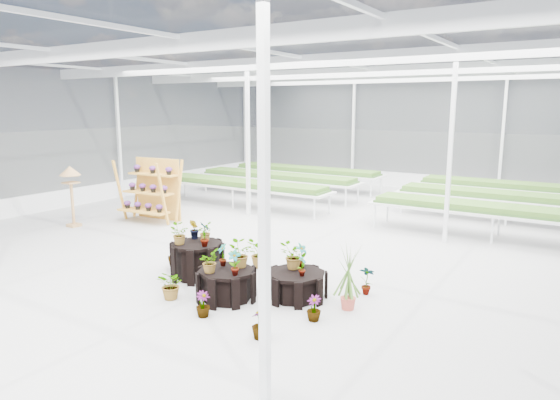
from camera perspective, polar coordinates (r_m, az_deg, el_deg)
The scene contains 10 objects.
ground_plane at distance 10.74m, azimuth -3.09°, elevation -7.44°, with size 24.00×24.00×0.00m, color gray.
greenhouse_shell at distance 10.27m, azimuth -3.22°, elevation 4.58°, with size 18.00×24.00×4.50m, color white, non-canonical shape.
steel_frame at distance 10.27m, azimuth -3.22°, elevation 4.58°, with size 18.00×24.00×4.50m, color silver, non-canonical shape.
nursery_benches at distance 16.87m, azimuth 11.17°, elevation 0.50°, with size 16.00×7.00×0.84m, color silver, non-canonical shape.
plinth_tall at distance 10.03m, azimuth -9.42°, elevation -6.80°, with size 1.03×1.03×0.70m, color black.
plinth_mid at distance 8.88m, azimuth -6.12°, elevation -9.58°, with size 1.03×1.03×0.54m, color black.
plinth_low at distance 8.90m, azimuth 1.86°, elevation -9.69°, with size 1.06×1.06×0.48m, color black.
shelf_rack at distance 15.04m, azimuth -14.72°, elevation 1.05°, with size 1.73×0.91×1.83m, color gold, non-canonical shape.
bird_table at distance 15.06m, azimuth -22.69°, elevation 0.37°, with size 0.41×0.41×1.72m, color #A67947, non-canonical shape.
nursery_plants at distance 9.35m, azimuth -3.83°, elevation -6.92°, with size 4.35×3.16×1.27m.
Camera 1 is at (5.92, -8.32, 3.33)m, focal length 32.00 mm.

